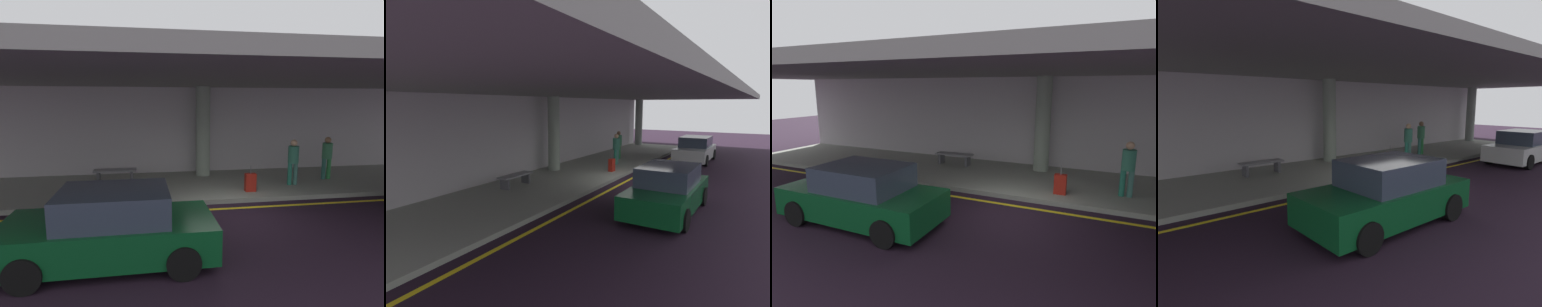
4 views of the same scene
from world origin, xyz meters
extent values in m
plane|color=black|center=(0.00, 0.00, 0.00)|extent=(60.00, 60.00, 0.00)
cube|color=gray|center=(0.00, 3.10, 0.07)|extent=(26.00, 4.20, 0.15)
cube|color=yellow|center=(0.00, 0.55, 0.00)|extent=(26.00, 0.14, 0.01)
cylinder|color=gray|center=(0.00, 4.41, 1.97)|extent=(0.59, 0.59, 3.65)
cube|color=gray|center=(0.00, 2.60, 3.95)|extent=(28.00, 13.20, 0.30)
cube|color=#B4AFB2|center=(0.00, 5.35, 1.90)|extent=(26.00, 0.30, 3.80)
cube|color=#0B431F|center=(-3.15, -2.16, 0.55)|extent=(4.10, 1.80, 0.70)
cube|color=#2D3847|center=(-3.05, -2.16, 1.20)|extent=(2.10, 1.60, 0.60)
cylinder|color=black|center=(-1.80, -1.31, 0.32)|extent=(0.64, 0.22, 0.64)
cylinder|color=black|center=(-1.80, -3.01, 0.32)|extent=(0.64, 0.22, 0.64)
cylinder|color=black|center=(-4.50, -1.31, 0.32)|extent=(0.64, 0.22, 0.64)
cylinder|color=black|center=(-4.50, -3.01, 0.32)|extent=(0.64, 0.22, 0.64)
cylinder|color=#217059|center=(2.86, 2.34, 0.56)|extent=(0.16, 0.16, 0.82)
cylinder|color=#3A6D63|center=(3.08, 2.34, 0.56)|extent=(0.16, 0.16, 0.82)
cylinder|color=#2C6D56|center=(2.97, 2.34, 1.28)|extent=(0.38, 0.38, 0.62)
sphere|color=tan|center=(2.97, 2.34, 1.71)|extent=(0.24, 0.24, 0.24)
cube|color=#9F1D12|center=(1.14, 1.75, 0.46)|extent=(0.36, 0.22, 0.62)
cylinder|color=slate|center=(1.14, 1.75, 0.91)|extent=(0.02, 0.02, 0.28)
cube|color=slate|center=(-3.54, 3.82, 0.60)|extent=(1.60, 0.50, 0.06)
cube|color=#4C4C51|center=(-4.16, 3.82, 0.36)|extent=(0.10, 0.40, 0.42)
cube|color=#4C4C51|center=(-2.92, 3.82, 0.36)|extent=(0.10, 0.40, 0.42)
camera|label=1|loc=(-2.49, -8.21, 3.17)|focal=29.31mm
camera|label=2|loc=(-13.13, -4.82, 3.40)|focal=30.23mm
camera|label=3|loc=(2.43, -8.10, 3.40)|focal=30.10mm
camera|label=4|loc=(-8.17, -6.95, 2.77)|focal=29.05mm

